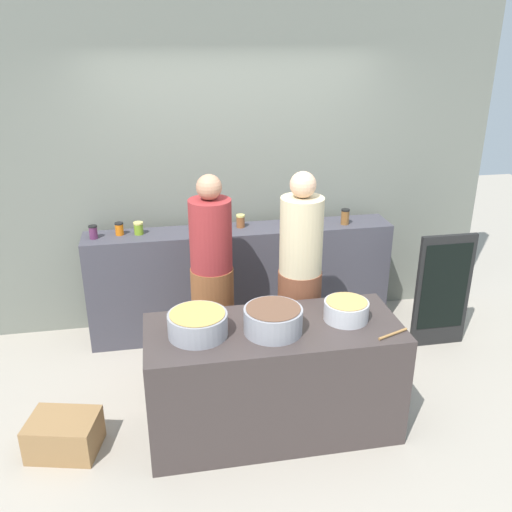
% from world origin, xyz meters
% --- Properties ---
extents(ground, '(12.00, 12.00, 0.00)m').
position_xyz_m(ground, '(0.00, 0.00, 0.00)').
color(ground, '#A39889').
extents(storefront_wall, '(4.80, 0.12, 3.00)m').
position_xyz_m(storefront_wall, '(0.00, 1.45, 1.50)').
color(storefront_wall, slate).
rests_on(storefront_wall, ground).
extents(display_shelf, '(2.70, 0.36, 1.00)m').
position_xyz_m(display_shelf, '(0.00, 1.10, 0.50)').
color(display_shelf, '#3F3D46').
rests_on(display_shelf, ground).
extents(prep_table, '(1.70, 0.70, 0.81)m').
position_xyz_m(prep_table, '(0.00, -0.30, 0.40)').
color(prep_table, '#3B312F').
rests_on(prep_table, ground).
extents(preserve_jar_0, '(0.07, 0.07, 0.11)m').
position_xyz_m(preserve_jar_0, '(-1.24, 1.09, 1.06)').
color(preserve_jar_0, '#5A274A').
rests_on(preserve_jar_0, display_shelf).
extents(preserve_jar_1, '(0.07, 0.07, 0.11)m').
position_xyz_m(preserve_jar_1, '(-1.03, 1.14, 1.06)').
color(preserve_jar_1, orange).
rests_on(preserve_jar_1, display_shelf).
extents(preserve_jar_2, '(0.08, 0.08, 0.11)m').
position_xyz_m(preserve_jar_2, '(-0.87, 1.12, 1.06)').
color(preserve_jar_2, olive).
rests_on(preserve_jar_2, display_shelf).
extents(preserve_jar_3, '(0.08, 0.08, 0.14)m').
position_xyz_m(preserve_jar_3, '(-0.27, 1.08, 1.07)').
color(preserve_jar_3, olive).
rests_on(preserve_jar_3, display_shelf).
extents(preserve_jar_4, '(0.08, 0.08, 0.11)m').
position_xyz_m(preserve_jar_4, '(0.01, 1.14, 1.06)').
color(preserve_jar_4, brown).
rests_on(preserve_jar_4, display_shelf).
extents(preserve_jar_5, '(0.09, 0.09, 0.13)m').
position_xyz_m(preserve_jar_5, '(0.44, 1.11, 1.07)').
color(preserve_jar_5, '#4F2744').
rests_on(preserve_jar_5, display_shelf).
extents(preserve_jar_6, '(0.08, 0.08, 0.10)m').
position_xyz_m(preserve_jar_6, '(0.59, 1.03, 1.05)').
color(preserve_jar_6, gold).
rests_on(preserve_jar_6, display_shelf).
extents(preserve_jar_7, '(0.08, 0.08, 0.14)m').
position_xyz_m(preserve_jar_7, '(0.94, 1.05, 1.07)').
color(preserve_jar_7, brown).
rests_on(preserve_jar_7, display_shelf).
extents(cooking_pot_left, '(0.38, 0.38, 0.16)m').
position_xyz_m(cooking_pot_left, '(-0.50, -0.31, 0.89)').
color(cooking_pot_left, gray).
rests_on(cooking_pot_left, prep_table).
extents(cooking_pot_center, '(0.38, 0.38, 0.17)m').
position_xyz_m(cooking_pot_center, '(-0.02, -0.35, 0.89)').
color(cooking_pot_center, gray).
rests_on(cooking_pot_center, prep_table).
extents(cooking_pot_right, '(0.30, 0.30, 0.14)m').
position_xyz_m(cooking_pot_right, '(0.50, -0.28, 0.88)').
color(cooking_pot_right, '#B7B7BC').
rests_on(cooking_pot_right, prep_table).
extents(wooden_spoon, '(0.23, 0.10, 0.02)m').
position_xyz_m(wooden_spoon, '(0.73, -0.54, 0.82)').
color(wooden_spoon, '#9E703D').
rests_on(wooden_spoon, prep_table).
extents(cook_with_tongs, '(0.34, 0.34, 1.65)m').
position_xyz_m(cook_with_tongs, '(-0.32, 0.51, 0.75)').
color(cook_with_tongs, brown).
rests_on(cook_with_tongs, ground).
extents(cook_in_cap, '(0.33, 0.33, 1.70)m').
position_xyz_m(cook_in_cap, '(0.32, 0.26, 0.78)').
color(cook_in_cap, brown).
rests_on(cook_in_cap, ground).
extents(bread_crate, '(0.51, 0.43, 0.25)m').
position_xyz_m(bread_crate, '(-1.42, -0.29, 0.13)').
color(bread_crate, olive).
rests_on(bread_crate, ground).
extents(chalkboard_sign, '(0.50, 0.05, 1.04)m').
position_xyz_m(chalkboard_sign, '(1.67, 0.53, 0.53)').
color(chalkboard_sign, black).
rests_on(chalkboard_sign, ground).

